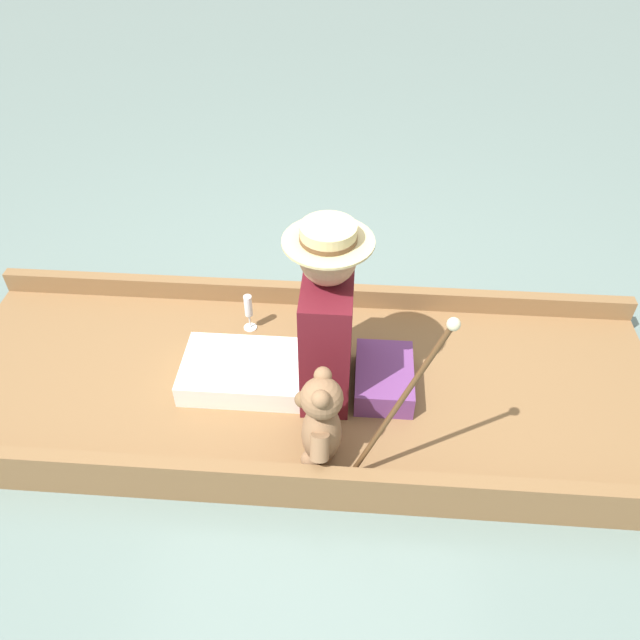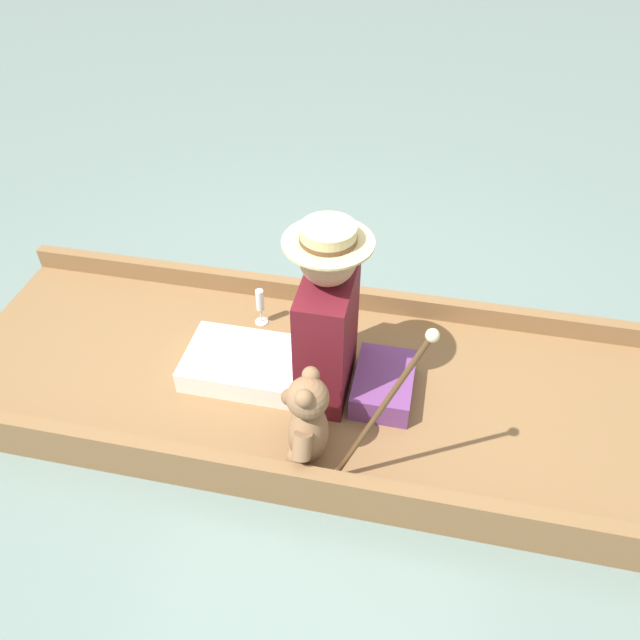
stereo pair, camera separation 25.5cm
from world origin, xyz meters
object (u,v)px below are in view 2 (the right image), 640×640
wine_glass (260,303)px  walking_cane (386,402)px  seated_person (305,330)px  teddy_bear (307,422)px

wine_glass → walking_cane: bearing=-139.6°
seated_person → teddy_bear: (-0.39, -0.09, -0.11)m
wine_glass → walking_cane: (-0.82, -0.70, 0.36)m
seated_person → wine_glass: (0.35, 0.31, -0.19)m
teddy_bear → walking_cane: (-0.09, -0.30, 0.28)m
teddy_bear → walking_cane: size_ratio=0.53×
seated_person → teddy_bear: bearing=-176.8°
seated_person → walking_cane: size_ratio=1.00×
seated_person → walking_cane: bearing=-150.9°
teddy_bear → wine_glass: bearing=28.7°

